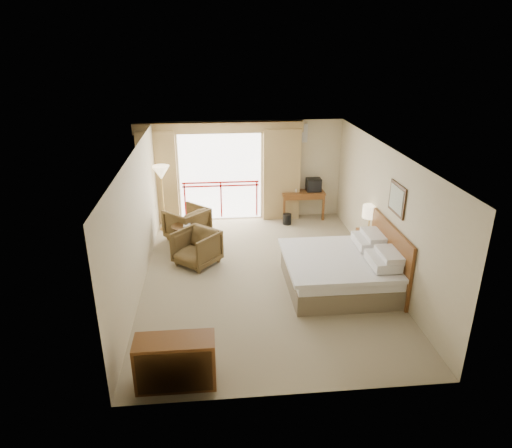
{
  "coord_description": "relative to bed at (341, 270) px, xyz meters",
  "views": [
    {
      "loc": [
        -0.99,
        -8.5,
        4.68
      ],
      "look_at": [
        -0.13,
        0.4,
        1.04
      ],
      "focal_mm": 32.0,
      "sensor_mm": 36.0,
      "label": 1
    }
  ],
  "objects": [
    {
      "name": "bed",
      "position": [
        0.0,
        0.0,
        0.0
      ],
      "size": [
        2.13,
        2.06,
        0.97
      ],
      "color": "brown",
      "rests_on": "floor"
    },
    {
      "name": "wastebasket",
      "position": [
        -0.54,
        3.45,
        -0.23
      ],
      "size": [
        0.29,
        0.29,
        0.29
      ],
      "primitive_type": "cylinder",
      "rotation": [
        0.0,
        0.0,
        -0.28
      ],
      "color": "black",
      "rests_on": "floor"
    },
    {
      "name": "book",
      "position": [
        -3.23,
        2.09,
        0.24
      ],
      "size": [
        0.17,
        0.22,
        0.02
      ],
      "primitive_type": "imported",
      "rotation": [
        0.0,
        0.0,
        -0.02
      ],
      "color": "white",
      "rests_on": "side_table"
    },
    {
      "name": "dresser",
      "position": [
        -3.13,
        -2.52,
        0.0
      ],
      "size": [
        1.14,
        0.49,
        0.76
      ],
      "rotation": [
        0.0,
        0.0,
        -0.05
      ],
      "color": "brown",
      "rests_on": "floor"
    },
    {
      "name": "armchair_far",
      "position": [
        -3.18,
        2.71,
        -0.38
      ],
      "size": [
        1.27,
        1.27,
        0.83
      ],
      "primitive_type": "imported",
      "rotation": [
        0.0,
        0.0,
        -2.35
      ],
      "color": "#46351D",
      "rests_on": "floor"
    },
    {
      "name": "wall_front",
      "position": [
        -1.5,
        -2.9,
        0.97
      ],
      "size": [
        5.0,
        0.0,
        5.0
      ],
      "primitive_type": "plane",
      "rotation": [
        -1.57,
        0.0,
        0.0
      ],
      "color": "#C5B691",
      "rests_on": "ground"
    },
    {
      "name": "valance",
      "position": [
        -2.3,
        3.98,
        2.17
      ],
      "size": [
        4.4,
        0.22,
        0.28
      ],
      "primitive_type": "cube",
      "color": "olive",
      "rests_on": "wall_back"
    },
    {
      "name": "wall_left",
      "position": [
        -4.0,
        0.6,
        0.97
      ],
      "size": [
        0.0,
        7.0,
        7.0
      ],
      "primitive_type": "plane",
      "rotation": [
        1.57,
        0.0,
        1.57
      ],
      "color": "#C5B691",
      "rests_on": "ground"
    },
    {
      "name": "phone",
      "position": [
        0.88,
        1.03,
        0.33
      ],
      "size": [
        0.21,
        0.19,
        0.08
      ],
      "primitive_type": "cube",
      "rotation": [
        0.0,
        0.0,
        -0.32
      ],
      "color": "black",
      "rests_on": "nightstand"
    },
    {
      "name": "balcony_railing",
      "position": [
        -2.3,
        4.06,
        0.44
      ],
      "size": [
        2.09,
        0.03,
        1.02
      ],
      "color": "#B0130F",
      "rests_on": "wall_back"
    },
    {
      "name": "coffee_maker",
      "position": [
        -0.4,
        3.9,
        0.52
      ],
      "size": [
        0.15,
        0.15,
        0.25
      ],
      "primitive_type": "cylinder",
      "rotation": [
        0.0,
        0.0,
        -0.36
      ],
      "color": "black",
      "rests_on": "desk"
    },
    {
      "name": "curtain_left",
      "position": [
        -3.95,
        3.95,
        0.87
      ],
      "size": [
        1.0,
        0.26,
        2.5
      ],
      "primitive_type": "cube",
      "color": "olive",
      "rests_on": "wall_back"
    },
    {
      "name": "wall_back",
      "position": [
        -1.5,
        4.1,
        0.97
      ],
      "size": [
        5.0,
        0.0,
        5.0
      ],
      "primitive_type": "plane",
      "rotation": [
        1.57,
        0.0,
        0.0
      ],
      "color": "#C5B691",
      "rests_on": "ground"
    },
    {
      "name": "headboard",
      "position": [
        0.96,
        0.0,
        0.27
      ],
      "size": [
        0.06,
        2.1,
        1.3
      ],
      "primitive_type": "cube",
      "color": "brown",
      "rests_on": "wall_right"
    },
    {
      "name": "table_lamp",
      "position": [
        0.93,
        1.23,
        0.75
      ],
      "size": [
        0.34,
        0.34,
        0.6
      ],
      "rotation": [
        0.0,
        0.0,
        -0.29
      ],
      "color": "tan",
      "rests_on": "nightstand"
    },
    {
      "name": "nightstand",
      "position": [
        0.93,
        1.18,
        -0.04
      ],
      "size": [
        0.51,
        0.59,
        0.67
      ],
      "primitive_type": "cube",
      "rotation": [
        0.0,
        0.0,
        -0.08
      ],
      "color": "brown",
      "rests_on": "floor"
    },
    {
      "name": "side_table",
      "position": [
        -3.23,
        2.09,
        0.04
      ],
      "size": [
        0.56,
        0.56,
        0.61
      ],
      "rotation": [
        0.0,
        0.0,
        0.03
      ],
      "color": "black",
      "rests_on": "floor"
    },
    {
      "name": "framed_art",
      "position": [
        0.97,
        0.0,
        1.47
      ],
      "size": [
        0.04,
        0.72,
        0.6
      ],
      "color": "black",
      "rests_on": "wall_right"
    },
    {
      "name": "floor_lamp",
      "position": [
        -3.8,
        3.41,
        1.1
      ],
      "size": [
        0.44,
        0.44,
        1.72
      ],
      "rotation": [
        0.0,
        0.0,
        -0.3
      ],
      "color": "tan",
      "rests_on": "floor"
    },
    {
      "name": "hvac_vent",
      "position": [
        -0.2,
        4.07,
        1.97
      ],
      "size": [
        0.5,
        0.04,
        0.5
      ],
      "primitive_type": "cube",
      "color": "silver",
      "rests_on": "wall_back"
    },
    {
      "name": "tv",
      "position": [
        0.25,
        3.9,
        0.58
      ],
      "size": [
        0.4,
        0.32,
        0.36
      ],
      "rotation": [
        0.0,
        0.0,
        0.31
      ],
      "color": "black",
      "rests_on": "desk"
    },
    {
      "name": "ceiling",
      "position": [
        -1.5,
        0.6,
        2.32
      ],
      "size": [
        7.0,
        7.0,
        0.0
      ],
      "primitive_type": "plane",
      "rotation": [
        3.14,
        0.0,
        0.0
      ],
      "color": "white",
      "rests_on": "wall_back"
    },
    {
      "name": "armchair_near",
      "position": [
        -2.91,
        1.31,
        -0.38
      ],
      "size": [
        1.2,
        1.2,
        0.79
      ],
      "primitive_type": "imported",
      "rotation": [
        0.0,
        0.0,
        -0.72
      ],
      "color": "#46351D",
      "rests_on": "floor"
    },
    {
      "name": "floor",
      "position": [
        -1.5,
        0.6,
        -0.38
      ],
      "size": [
        7.0,
        7.0,
        0.0
      ],
      "primitive_type": "plane",
      "color": "gray",
      "rests_on": "ground"
    },
    {
      "name": "balcony_door",
      "position": [
        -2.3,
        4.08,
        0.82
      ],
      "size": [
        2.4,
        0.0,
        2.4
      ],
      "primitive_type": "plane",
      "rotation": [
        1.57,
        0.0,
        0.0
      ],
      "color": "white",
      "rests_on": "wall_back"
    },
    {
      "name": "curtain_right",
      "position": [
        -0.65,
        3.95,
        0.87
      ],
      "size": [
        1.0,
        0.26,
        2.5
      ],
      "primitive_type": "cube",
      "color": "olive",
      "rests_on": "wall_back"
    },
    {
      "name": "wall_right",
      "position": [
        1.0,
        0.6,
        0.97
      ],
      "size": [
        0.0,
        7.0,
        7.0
      ],
      "primitive_type": "plane",
      "rotation": [
        1.57,
        0.0,
        -1.57
      ],
      "color": "#C5B691",
      "rests_on": "ground"
    },
    {
      "name": "cup",
      "position": [
        -0.25,
        3.85,
        0.45
      ],
      "size": [
        0.08,
        0.08,
        0.1
      ],
      "primitive_type": "cylinder",
      "rotation": [
        0.0,
        0.0,
        0.07
      ],
      "color": "white",
      "rests_on": "desk"
    },
    {
      "name": "desk",
      "position": [
        -0.05,
        3.95,
        0.23
      ],
      "size": [
        1.19,
        0.57,
        0.78
      ],
      "rotation": [
        0.0,
        0.0,
        -0.07
      ],
      "color": "brown",
      "rests_on": "floor"
    }
  ]
}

